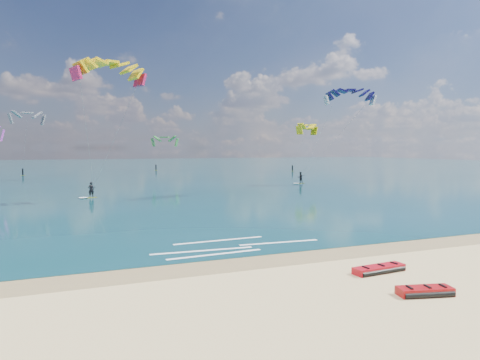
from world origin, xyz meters
The scene contains 9 objects.
ground centered at (0.00, 40.00, 0.00)m, with size 320.00×320.00×0.00m, color tan.
wet_sand_strip centered at (0.00, 3.00, 0.00)m, with size 320.00×2.40×0.01m, color brown.
sea centered at (0.00, 104.00, 0.02)m, with size 320.00×200.00×0.04m, color #0A3639.
packed_kite_left centered at (4.38, -0.63, 0.00)m, with size 2.76×0.98×0.36m, color #BC0A15, non-canonical shape.
packed_kite_mid centered at (4.01, -3.69, 0.00)m, with size 2.27×1.02×0.37m, color #A80B0E, non-canonical shape.
kitesurfer_main centered at (-5.52, 31.09, 7.97)m, with size 7.98×8.56×15.31m.
kitesurfer_far centered at (27.96, 40.40, 8.16)m, with size 12.68×6.63×15.75m.
shoreline_foam centered at (-0.29, 6.38, 0.04)m, with size 10.04×3.58×0.01m.
distant_kites centered at (-6.70, 78.35, 5.54)m, with size 86.35×30.36×13.49m.
Camera 1 is at (-8.33, -15.87, 5.59)m, focal length 32.00 mm.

